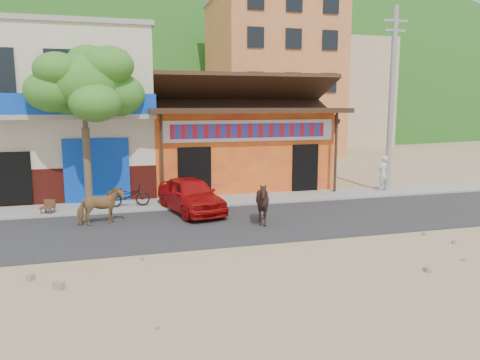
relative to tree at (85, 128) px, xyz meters
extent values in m
plane|color=#9E825B|center=(4.60, -5.80, -3.12)|extent=(120.00, 120.00, 0.00)
cube|color=#28282B|center=(4.60, -3.30, -3.10)|extent=(60.00, 5.00, 0.04)
cube|color=gray|center=(4.60, 0.20, -3.06)|extent=(60.00, 2.00, 0.12)
cube|color=orange|center=(6.60, 4.20, -1.32)|extent=(8.00, 6.00, 3.60)
cube|color=beige|center=(-0.90, 4.20, 0.38)|extent=(7.00, 6.00, 7.00)
cube|color=#CC723F|center=(13.60, 18.20, 2.88)|extent=(9.00, 9.00, 12.00)
cube|color=tan|center=(22.60, 24.20, 1.88)|extent=(8.00, 8.00, 10.00)
ellipsoid|color=#194C14|center=(4.60, 64.20, 8.88)|extent=(100.00, 40.00, 24.00)
cylinder|color=gray|center=(12.80, 0.20, 1.00)|extent=(0.24, 0.24, 8.00)
imported|color=olive|center=(0.45, -2.32, -2.46)|extent=(1.58, 1.02, 1.23)
imported|color=black|center=(5.57, -3.76, -2.35)|extent=(1.74, 1.69, 1.45)
imported|color=#A30B0C|center=(3.60, -1.35, -2.43)|extent=(2.32, 4.05, 1.30)
imported|color=black|center=(1.43, -0.11, -2.59)|extent=(1.59, 0.59, 0.83)
imported|color=silver|center=(12.60, 0.24, -2.22)|extent=(0.66, 0.54, 1.57)
camera|label=1|loc=(0.80, -17.98, 0.84)|focal=35.00mm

